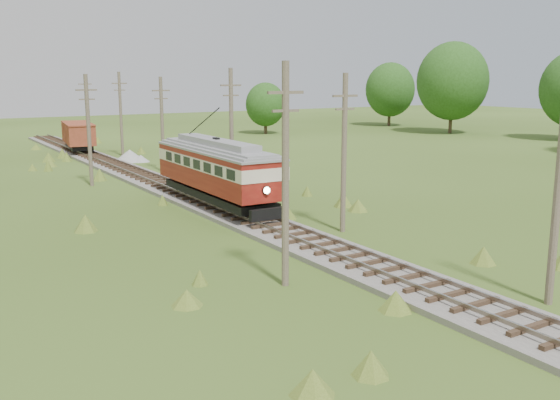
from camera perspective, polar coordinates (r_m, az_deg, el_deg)
railbed_main at (r=46.69m, az=-9.56°, el=0.94°), size 3.60×96.00×0.57m
streetcar at (r=39.87m, az=-5.80°, el=3.01°), size 3.29×13.15×5.98m
gondola at (r=72.74m, az=-17.96°, el=5.71°), size 3.91×8.87×2.85m
gravel_pile at (r=64.70m, az=-13.43°, el=3.95°), size 3.28×3.48×1.19m
utility_pole_r_1 at (r=24.75m, az=24.09°, el=0.93°), size 0.30×0.30×8.80m
utility_pole_r_2 at (r=33.83m, az=5.87°, el=4.41°), size 1.60×0.30×8.60m
utility_pole_r_3 at (r=44.72m, az=-4.46°, el=6.35°), size 1.60×0.30×9.00m
utility_pole_r_4 at (r=56.51m, az=-10.73°, el=6.89°), size 1.60×0.30×8.40m
utility_pole_r_5 at (r=68.89m, az=-14.35°, el=7.69°), size 1.60×0.30×8.90m
utility_pole_r_6 at (r=81.33m, az=-17.27°, el=7.95°), size 1.60×0.30×8.70m
utility_pole_l_a at (r=24.66m, az=0.50°, el=2.42°), size 1.60×0.30×9.00m
utility_pole_l_b at (r=50.42m, az=-17.09°, el=6.20°), size 1.60×0.30×8.60m
tree_right_4 at (r=97.50m, az=15.50°, el=10.44°), size 10.50×10.50×13.53m
tree_right_5 at (r=110.40m, az=10.03°, el=9.91°), size 8.40×8.40×10.82m
tree_mid_b at (r=93.51m, az=-1.33°, el=8.72°), size 5.88×5.88×7.57m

